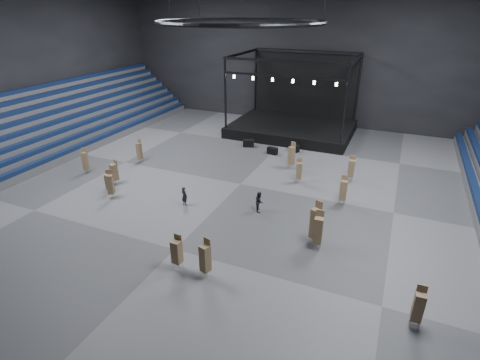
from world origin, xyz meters
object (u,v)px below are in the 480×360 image
at_px(chair_stack_11, 108,181).
at_px(crew_member, 259,202).
at_px(flight_case_left, 249,143).
at_px(flight_case_right, 294,148).
at_px(chair_stack_2, 139,151).
at_px(chair_stack_8, 343,190).
at_px(chair_stack_7, 292,155).
at_px(stage, 294,120).
at_px(chair_stack_9, 299,170).
at_px(chair_stack_13, 110,184).
at_px(chair_stack_4, 85,161).
at_px(man_center, 184,196).
at_px(chair_stack_0, 177,251).
at_px(chair_stack_1, 351,168).
at_px(chair_stack_3, 318,230).
at_px(chair_stack_5, 418,306).
at_px(flight_case_mid, 272,151).
at_px(chair_stack_6, 114,172).
at_px(chair_stack_12, 315,223).
at_px(chair_stack_10, 205,258).

height_order(chair_stack_11, crew_member, chair_stack_11).
height_order(flight_case_left, flight_case_right, flight_case_left).
distance_m(chair_stack_2, chair_stack_8, 19.86).
xyz_separation_m(flight_case_right, chair_stack_8, (6.69, -9.84, 0.89)).
bearing_deg(chair_stack_7, stage, 124.04).
distance_m(chair_stack_9, chair_stack_13, 15.68).
relative_size(chair_stack_4, man_center, 1.57).
bearing_deg(chair_stack_11, chair_stack_0, -52.29).
relative_size(chair_stack_1, chair_stack_3, 0.87).
relative_size(flight_case_left, chair_stack_9, 0.53).
height_order(chair_stack_5, chair_stack_9, chair_stack_5).
relative_size(flight_case_mid, chair_stack_11, 0.57).
relative_size(chair_stack_2, man_center, 1.51).
bearing_deg(chair_stack_6, chair_stack_9, 47.70).
bearing_deg(crew_member, stage, -14.25).
bearing_deg(chair_stack_6, chair_stack_13, -33.22).
xyz_separation_m(chair_stack_8, man_center, (-11.16, -5.03, -0.49)).
height_order(stage, flight_case_mid, stage).
bearing_deg(chair_stack_7, chair_stack_2, -143.87).
distance_m(chair_stack_3, man_center, 10.85).
height_order(chair_stack_12, chair_stack_13, chair_stack_12).
bearing_deg(chair_stack_12, chair_stack_13, -155.94).
height_order(flight_case_mid, chair_stack_12, chair_stack_12).
height_order(stage, chair_stack_0, stage).
relative_size(chair_stack_1, chair_stack_4, 0.97).
xyz_separation_m(chair_stack_6, chair_stack_13, (1.41, -2.12, 0.04)).
relative_size(stage, crew_member, 8.94).
distance_m(chair_stack_3, chair_stack_10, 7.35).
bearing_deg(man_center, chair_stack_0, 135.97).
bearing_deg(chair_stack_8, flight_case_left, 130.72).
bearing_deg(chair_stack_11, chair_stack_2, 83.42).
bearing_deg(chair_stack_6, chair_stack_10, -7.57).
distance_m(chair_stack_3, crew_member, 5.97).
height_order(flight_case_mid, crew_member, crew_member).
relative_size(chair_stack_0, chair_stack_6, 1.00).
bearing_deg(chair_stack_3, chair_stack_5, -42.17).
height_order(chair_stack_13, man_center, chair_stack_13).
distance_m(chair_stack_0, chair_stack_9, 14.68).
distance_m(flight_case_left, chair_stack_8, 14.93).
distance_m(flight_case_mid, chair_stack_6, 15.96).
bearing_deg(man_center, chair_stack_2, -16.54).
distance_m(chair_stack_2, man_center, 10.51).
xyz_separation_m(flight_case_mid, chair_stack_11, (-9.60, -13.69, 0.65)).
xyz_separation_m(chair_stack_0, chair_stack_2, (-12.35, 12.74, -0.01)).
height_order(flight_case_left, chair_stack_13, chair_stack_13).
distance_m(flight_case_mid, chair_stack_5, 23.72).
relative_size(flight_case_right, chair_stack_9, 0.49).
distance_m(chair_stack_0, chair_stack_7, 17.22).
distance_m(flight_case_left, chair_stack_4, 16.74).
xyz_separation_m(chair_stack_2, chair_stack_4, (-2.83, -4.21, 0.04)).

